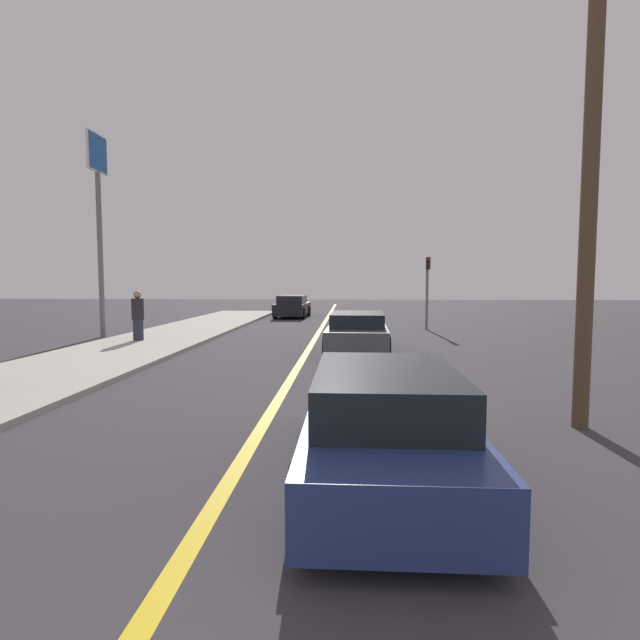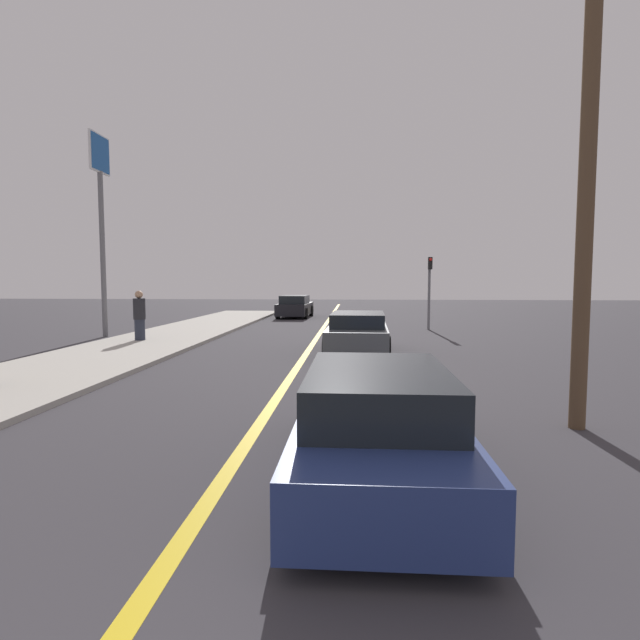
% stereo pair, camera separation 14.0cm
% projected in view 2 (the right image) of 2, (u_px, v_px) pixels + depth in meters
% --- Properties ---
extents(road_center_line, '(0.20, 60.00, 0.01)m').
position_uv_depth(road_center_line, '(313.00, 344.00, 17.76)').
color(road_center_line, gold).
rests_on(road_center_line, ground_plane).
extents(sidewalk_left, '(3.85, 35.32, 0.12)m').
position_uv_depth(sidewalk_left, '(152.00, 342.00, 17.81)').
color(sidewalk_left, '#ADA89E').
rests_on(sidewalk_left, ground_plane).
extents(car_near_right_lane, '(1.86, 4.47, 1.28)m').
position_uv_depth(car_near_right_lane, '(377.00, 423.00, 5.67)').
color(car_near_right_lane, navy).
rests_on(car_near_right_lane, ground_plane).
extents(car_ahead_center, '(2.01, 4.51, 1.27)m').
position_uv_depth(car_ahead_center, '(358.00, 333.00, 15.37)').
color(car_ahead_center, '#4C5156').
rests_on(car_ahead_center, ground_plane).
extents(car_far_distant, '(2.00, 4.42, 1.35)m').
position_uv_depth(car_far_distant, '(295.00, 307.00, 30.56)').
color(car_far_distant, black).
rests_on(car_far_distant, ground_plane).
extents(pedestrian_far_standing, '(0.42, 0.42, 1.77)m').
position_uv_depth(pedestrian_far_standing, '(139.00, 316.00, 17.79)').
color(pedestrian_far_standing, '#282D3D').
rests_on(pedestrian_far_standing, sidewalk_left).
extents(traffic_light, '(0.18, 0.40, 3.31)m').
position_uv_depth(traffic_light, '(429.00, 284.00, 22.64)').
color(traffic_light, slate).
rests_on(traffic_light, ground_plane).
extents(roadside_sign, '(0.20, 1.47, 7.93)m').
position_uv_depth(roadside_sign, '(101.00, 194.00, 19.54)').
color(roadside_sign, slate).
rests_on(roadside_sign, ground_plane).
extents(utility_pole, '(0.24, 0.24, 7.58)m').
position_uv_depth(utility_pole, '(587.00, 175.00, 7.31)').
color(utility_pole, brown).
rests_on(utility_pole, ground_plane).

